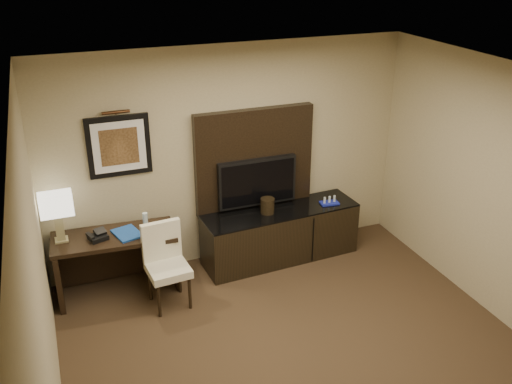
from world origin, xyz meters
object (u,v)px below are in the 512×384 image
desk_chair (168,269)px  table_lamp (58,217)px  credenza (280,234)px  desk (117,263)px  tv (257,182)px  ice_bucket (267,206)px  water_bottle (145,220)px  desk_phone (98,236)px  minibar_tray (329,201)px

desk_chair → table_lamp: bearing=146.8°
credenza → desk_chair: desk_chair is taller
desk → table_lamp: (-0.55, 0.08, 0.65)m
desk → tv: (1.80, 0.19, 0.66)m
table_lamp → ice_bucket: table_lamp is taller
water_bottle → desk_chair: bearing=-78.3°
table_lamp → credenza: bearing=-1.7°
tv → water_bottle: bearing=-175.0°
table_lamp → desk_phone: 0.46m
credenza → table_lamp: size_ratio=3.46×
desk_chair → desk: bearing=130.5°
credenza → minibar_tray: 0.76m
tv → ice_bucket: size_ratio=5.22×
desk_phone → ice_bucket: size_ratio=0.99×
desk_phone → minibar_tray: desk_phone is taller
desk → minibar_tray: (2.69, -0.05, 0.36)m
desk → credenza: (2.04, -0.00, -0.02)m
ice_bucket → minibar_tray: (0.83, -0.04, -0.05)m
water_bottle → minibar_tray: bearing=-2.9°
desk → water_bottle: (0.38, 0.07, 0.45)m
desk → desk_phone: 0.45m
water_bottle → ice_bucket: water_bottle is taller
desk → table_lamp: size_ratio=2.38×
desk → tv: size_ratio=1.36×
credenza → ice_bucket: 0.47m
desk_phone → water_bottle: 0.56m
table_lamp → water_bottle: table_lamp is taller
water_bottle → minibar_tray: size_ratio=0.76×
ice_bucket → water_bottle: bearing=177.1°
table_lamp → ice_bucket: size_ratio=2.98×
tv → table_lamp: 2.35m
desk → desk_chair: (0.49, -0.49, 0.09)m
desk → table_lamp: bearing=176.2°
desk_phone → credenza: bearing=-16.6°
desk_chair → ice_bucket: 1.48m
credenza → ice_bucket: bearing=179.6°
desk_phone → tv: bearing=-11.0°
table_lamp → water_bottle: bearing=-0.7°
minibar_tray → credenza: bearing=175.5°
tv → ice_bucket: 0.32m
water_bottle → minibar_tray: 2.32m
tv → desk_phone: (-1.97, -0.23, -0.24)m
credenza → minibar_tray: size_ratio=8.50×
water_bottle → minibar_tray: (2.31, -0.12, -0.09)m
desk → ice_bucket: size_ratio=7.10×
credenza → minibar_tray: minibar_tray is taller
desk_chair → water_bottle: size_ratio=5.20×
desk → credenza: desk is taller
tv → credenza: bearing=-38.0°
desk → water_bottle: 0.59m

